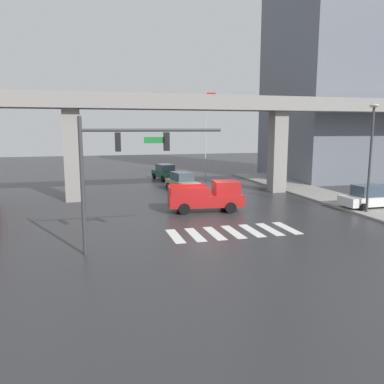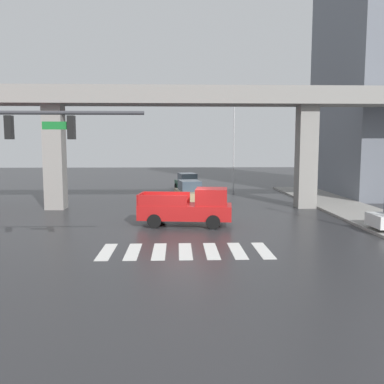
{
  "view_description": "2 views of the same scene",
  "coord_description": "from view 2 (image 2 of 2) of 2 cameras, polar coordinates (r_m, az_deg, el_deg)",
  "views": [
    {
      "loc": [
        -7.61,
        -24.76,
        5.67
      ],
      "look_at": [
        -0.68,
        1.16,
        1.28
      ],
      "focal_mm": 36.36,
      "sensor_mm": 36.0,
      "label": 1
    },
    {
      "loc": [
        -0.34,
        -22.48,
        4.48
      ],
      "look_at": [
        0.52,
        1.41,
        1.77
      ],
      "focal_mm": 39.34,
      "sensor_mm": 36.0,
      "label": 2
    }
  ],
  "objects": [
    {
      "name": "crosswalk_stripes",
      "position": [
        17.89,
        -0.91,
        -8.01
      ],
      "size": [
        7.15,
        2.8,
        0.01
      ],
      "color": "silver",
      "rests_on": "ground"
    },
    {
      "name": "sedan_tan",
      "position": [
        32.31,
        -0.31,
        0.02
      ],
      "size": [
        2.46,
        4.52,
        1.72
      ],
      "color": "tan",
      "rests_on": "ground"
    },
    {
      "name": "traffic_signal_mast",
      "position": [
        16.42,
        -23.08,
        5.65
      ],
      "size": [
        6.49,
        0.32,
        6.2
      ],
      "color": "#38383D",
      "rests_on": "ground"
    },
    {
      "name": "ground_plane",
      "position": [
        22.92,
        -1.17,
        -4.8
      ],
      "size": [
        120.0,
        120.0,
        0.0
      ],
      "primitive_type": "plane",
      "color": "#2D2D30"
    },
    {
      "name": "sidewalk_east",
      "position": [
        27.54,
        23.46,
        -3.27
      ],
      "size": [
        4.0,
        36.0,
        0.15
      ],
      "primitive_type": "cube",
      "color": "gray",
      "rests_on": "ground"
    },
    {
      "name": "sedan_dark_green",
      "position": [
        40.46,
        -0.62,
        1.32
      ],
      "size": [
        2.56,
        4.56,
        1.72
      ],
      "color": "#14472D",
      "rests_on": "ground"
    },
    {
      "name": "pickup_truck",
      "position": [
        23.26,
        -0.18,
        -2.16
      ],
      "size": [
        5.29,
        2.55,
        2.08
      ],
      "color": "red",
      "rests_on": "ground"
    },
    {
      "name": "elevated_overpass",
      "position": [
        29.53,
        -1.41,
        11.87
      ],
      "size": [
        55.35,
        2.56,
        8.38
      ],
      "color": "gray",
      "rests_on": "ground"
    },
    {
      "name": "flagpole",
      "position": [
        39.21,
        5.85,
        8.08
      ],
      "size": [
        1.16,
        0.12,
        9.65
      ],
      "color": "silver",
      "rests_on": "ground"
    }
  ]
}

